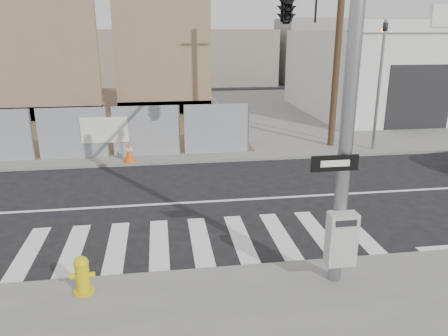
{
  "coord_description": "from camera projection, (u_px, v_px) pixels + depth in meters",
  "views": [
    {
      "loc": [
        -0.85,
        -12.13,
        4.91
      ],
      "look_at": [
        0.79,
        -1.13,
        1.4
      ],
      "focal_mm": 35.0,
      "sensor_mm": 36.0,
      "label": 1
    }
  ],
  "objects": [
    {
      "name": "ground",
      "position": [
        192.0,
        203.0,
        13.04
      ],
      "size": [
        100.0,
        100.0,
        0.0
      ],
      "primitive_type": "plane",
      "color": "black",
      "rests_on": "ground"
    },
    {
      "name": "sidewalk_far",
      "position": [
        174.0,
        115.0,
        26.22
      ],
      "size": [
        50.0,
        20.0,
        0.12
      ],
      "primitive_type": "cube",
      "color": "slate",
      "rests_on": "ground"
    },
    {
      "name": "signal_pole",
      "position": [
        303.0,
        36.0,
        10.02
      ],
      "size": [
        0.96,
        5.87,
        7.0
      ],
      "color": "gray",
      "rests_on": "sidewalk_near"
    },
    {
      "name": "far_signal_pole",
      "position": [
        381.0,
        68.0,
        17.45
      ],
      "size": [
        0.16,
        0.2,
        5.6
      ],
      "color": "gray",
      "rests_on": "sidewalk_far"
    },
    {
      "name": "concrete_wall_left",
      "position": [
        41.0,
        60.0,
        23.37
      ],
      "size": [
        6.0,
        1.3,
        8.0
      ],
      "color": "#7E694B",
      "rests_on": "sidewalk_far"
    },
    {
      "name": "concrete_wall_right",
      "position": [
        163.0,
        58.0,
        25.23
      ],
      "size": [
        5.5,
        1.3,
        8.0
      ],
      "color": "#7E694B",
      "rests_on": "sidewalk_far"
    },
    {
      "name": "auto_shop",
      "position": [
        405.0,
        71.0,
        26.47
      ],
      "size": [
        12.0,
        10.2,
        5.95
      ],
      "color": "silver",
      "rests_on": "sidewalk_far"
    },
    {
      "name": "utility_pole_right",
      "position": [
        340.0,
        23.0,
        17.57
      ],
      "size": [
        1.6,
        0.28,
        10.0
      ],
      "color": "#473421",
      "rests_on": "sidewalk_far"
    },
    {
      "name": "fire_hydrant",
      "position": [
        82.0,
        275.0,
        8.26
      ],
      "size": [
        0.47,
        0.44,
        0.76
      ],
      "rotation": [
        0.0,
        0.0,
        0.09
      ],
      "color": "gold",
      "rests_on": "sidewalk_near"
    },
    {
      "name": "traffic_cone_c",
      "position": [
        47.0,
        148.0,
        17.27
      ],
      "size": [
        0.38,
        0.38,
        0.74
      ],
      "rotation": [
        0.0,
        0.0,
        -0.01
      ],
      "color": "#FF640D",
      "rests_on": "sidewalk_far"
    },
    {
      "name": "traffic_cone_d",
      "position": [
        129.0,
        152.0,
        16.58
      ],
      "size": [
        0.5,
        0.5,
        0.74
      ],
      "rotation": [
        0.0,
        0.0,
        0.41
      ],
      "color": "#FF520D",
      "rests_on": "sidewalk_far"
    }
  ]
}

